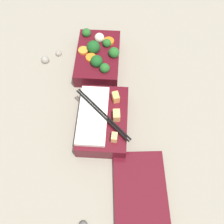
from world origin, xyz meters
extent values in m
plane|color=gray|center=(0.00, 0.00, 0.00)|extent=(3.00, 3.00, 0.00)
cube|color=#510F19|center=(-0.12, -0.01, 0.02)|extent=(0.21, 0.14, 0.05)
sphere|color=#236023|center=(-0.20, -0.05, 0.06)|extent=(0.03, 0.03, 0.03)
sphere|color=#236023|center=(-0.05, 0.02, 0.06)|extent=(0.03, 0.03, 0.03)
sphere|color=#236023|center=(-0.15, 0.02, 0.06)|extent=(0.03, 0.03, 0.03)
sphere|color=#19511E|center=(-0.07, -0.01, 0.06)|extent=(0.04, 0.04, 0.04)
sphere|color=#19511E|center=(-0.13, -0.02, 0.06)|extent=(0.04, 0.04, 0.04)
sphere|color=#236023|center=(-0.11, 0.05, 0.06)|extent=(0.03, 0.03, 0.03)
cylinder|color=orange|center=(-0.17, 0.03, 0.05)|extent=(0.05, 0.05, 0.01)
cylinder|color=orange|center=(-0.12, -0.05, 0.05)|extent=(0.04, 0.04, 0.01)
cylinder|color=orange|center=(-0.09, -0.03, 0.05)|extent=(0.04, 0.04, 0.01)
sphere|color=beige|center=(-0.18, -0.01, 0.06)|extent=(0.03, 0.03, 0.03)
cube|color=#510F19|center=(0.11, 0.03, 0.02)|extent=(0.21, 0.14, 0.05)
cube|color=silver|center=(0.11, 0.00, 0.06)|extent=(0.18, 0.08, 0.01)
cube|color=#F4A356|center=(0.05, 0.06, 0.06)|extent=(0.03, 0.02, 0.03)
cube|color=#EAB266|center=(0.11, 0.06, 0.06)|extent=(0.03, 0.02, 0.03)
cube|color=#EAB266|center=(0.18, 0.06, 0.06)|extent=(0.02, 0.02, 0.02)
cylinder|color=black|center=(0.11, 0.02, 0.06)|extent=(0.15, 0.16, 0.01)
cylinder|color=black|center=(0.11, 0.03, 0.06)|extent=(0.15, 0.16, 0.01)
cube|color=#510F19|center=(0.30, 0.13, 0.01)|extent=(0.21, 0.15, 0.01)
sphere|color=gray|center=(-0.15, -0.15, 0.01)|extent=(0.02, 0.02, 0.02)
sphere|color=gray|center=(-0.12, -0.19, 0.01)|extent=(0.03, 0.03, 0.03)
camera|label=1|loc=(0.46, 0.07, 0.68)|focal=42.00mm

